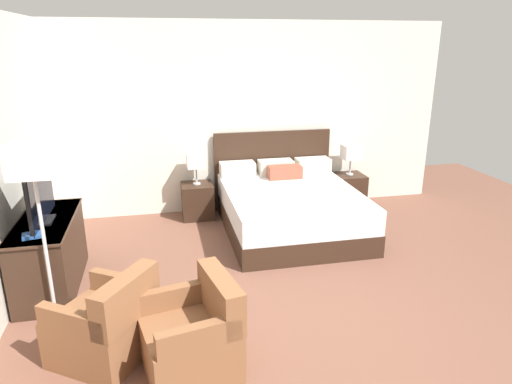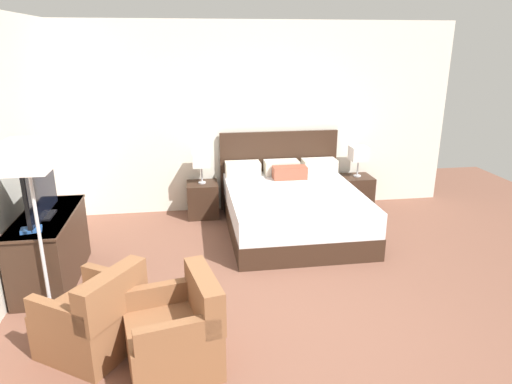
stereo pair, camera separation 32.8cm
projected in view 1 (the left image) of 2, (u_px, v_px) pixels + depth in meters
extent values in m
plane|color=brown|center=(305.00, 338.00, 3.99)|extent=(10.24, 10.24, 0.00)
cube|color=silver|center=(236.00, 119.00, 6.76)|extent=(6.42, 0.06, 2.78)
cube|color=#332116|center=(291.00, 222.00, 6.20)|extent=(1.73, 2.03, 0.28)
cube|color=silver|center=(291.00, 201.00, 6.11)|extent=(1.71, 2.01, 0.32)
cube|color=#332116|center=(272.00, 170.00, 7.03)|extent=(1.80, 0.05, 1.20)
cube|color=beige|center=(237.00, 169.00, 6.70)|extent=(0.51, 0.28, 0.20)
cube|color=beige|center=(276.00, 167.00, 6.81)|extent=(0.51, 0.28, 0.20)
cube|color=beige|center=(313.00, 165.00, 6.93)|extent=(0.51, 0.28, 0.20)
cube|color=brown|center=(285.00, 172.00, 6.58)|extent=(0.48, 0.22, 0.18)
cube|color=#332116|center=(198.00, 201.00, 6.69)|extent=(0.45, 0.44, 0.51)
cube|color=black|center=(199.00, 202.00, 6.48)|extent=(0.38, 0.01, 0.22)
cube|color=#332116|center=(348.00, 190.00, 7.17)|extent=(0.45, 0.44, 0.51)
cube|color=black|center=(354.00, 191.00, 6.96)|extent=(0.38, 0.01, 0.22)
cylinder|color=#B7B7BC|center=(197.00, 184.00, 6.61)|extent=(0.11, 0.11, 0.02)
cylinder|color=#B7B7BC|center=(196.00, 175.00, 6.57)|extent=(0.02, 0.02, 0.23)
cube|color=silver|center=(196.00, 160.00, 6.50)|extent=(0.25, 0.25, 0.21)
cylinder|color=#B7B7BC|center=(350.00, 174.00, 7.09)|extent=(0.11, 0.11, 0.02)
cylinder|color=#B7B7BC|center=(350.00, 166.00, 7.05)|extent=(0.02, 0.02, 0.23)
cube|color=silver|center=(351.00, 152.00, 6.98)|extent=(0.25, 0.25, 0.21)
cube|color=#332116|center=(50.00, 254.00, 4.74)|extent=(0.52, 1.28, 0.75)
cube|color=#382419|center=(45.00, 221.00, 4.62)|extent=(0.54, 1.32, 0.02)
cube|color=black|center=(44.00, 220.00, 4.59)|extent=(0.18, 0.29, 0.02)
cube|color=black|center=(40.00, 194.00, 4.50)|extent=(0.04, 0.92, 0.56)
cube|color=black|center=(42.00, 194.00, 4.50)|extent=(0.01, 0.89, 0.53)
cube|color=#234C8E|center=(33.00, 235.00, 4.22)|extent=(0.21, 0.18, 0.03)
cube|color=brown|center=(103.00, 333.00, 3.73)|extent=(0.94, 0.94, 0.40)
cube|color=brown|center=(127.00, 299.00, 3.52)|extent=(0.51, 0.65, 0.36)
cube|color=brown|center=(73.00, 322.00, 3.38)|extent=(0.57, 0.42, 0.18)
cube|color=brown|center=(123.00, 285.00, 3.90)|extent=(0.57, 0.42, 0.18)
cube|color=brown|center=(189.00, 347.00, 3.56)|extent=(0.81, 0.81, 0.40)
cube|color=brown|center=(221.00, 297.00, 3.55)|extent=(0.30, 0.70, 0.36)
cube|color=brown|center=(199.00, 336.00, 3.22)|extent=(0.63, 0.22, 0.18)
cube|color=brown|center=(177.00, 296.00, 3.73)|extent=(0.63, 0.22, 0.18)
cylinder|color=#B7B7BC|center=(57.00, 321.00, 4.22)|extent=(0.28, 0.28, 0.02)
cylinder|color=#B7B7BC|center=(46.00, 252.00, 4.00)|extent=(0.03, 0.03, 1.39)
cube|color=silver|center=(31.00, 160.00, 3.74)|extent=(0.35, 0.35, 0.27)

